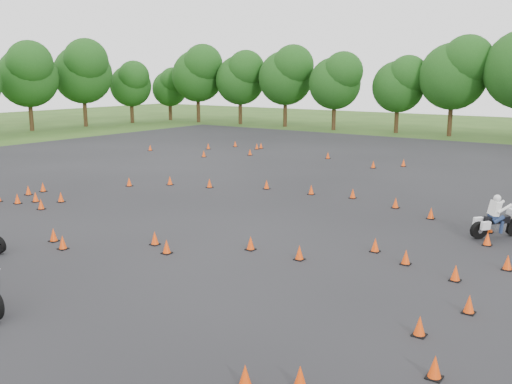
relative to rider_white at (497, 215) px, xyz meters
The scene contains 5 objects.
ground 11.03m from the rider_white, 139.60° to the right, with size 140.00×140.00×0.00m, color #2D5119.
asphalt_pad 8.49m from the rider_white, behind, with size 62.00×62.00×0.00m, color black.
treeline 29.31m from the rider_white, 106.30° to the left, with size 87.01×32.22×10.79m.
traffic_cones 8.59m from the rider_white, 169.48° to the right, with size 35.88×33.20×0.45m.
rider_white is the anchor object (origin of this frame).
Camera 1 is at (12.75, -14.06, 5.78)m, focal length 40.00 mm.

